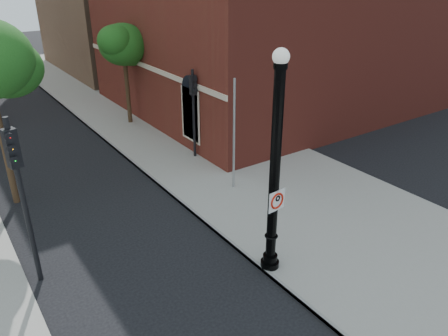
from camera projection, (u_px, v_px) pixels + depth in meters
ground at (205, 295)px, 12.34m from camera, size 120.00×120.00×0.00m
sidewalk_right at (199, 142)px, 22.87m from camera, size 8.00×60.00×0.12m
curb_edge at (129, 159)px, 20.83m from camera, size 0.10×60.00×0.14m
brick_wall_building at (296, 3)px, 28.38m from camera, size 22.30×16.30×12.50m
lamppost at (274, 179)px, 12.11m from camera, size 0.56×0.56×6.67m
no_parking_sign at (277, 201)px, 12.23m from camera, size 0.62×0.11×0.62m
traffic_signal_left at (18, 177)px, 11.53m from camera, size 0.37×0.44×5.06m
traffic_signal_right at (193, 100)px, 19.89m from camera, size 0.29×0.36×4.30m
utility_pole at (234, 137)px, 17.19m from camera, size 0.09×0.09×4.67m
street_tree_c at (124, 46)px, 23.85m from camera, size 3.16×2.85×5.69m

